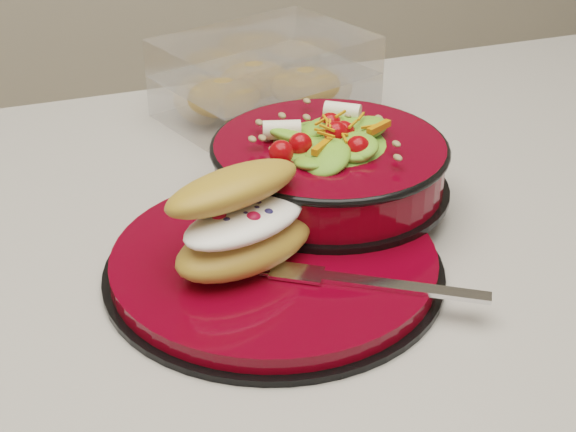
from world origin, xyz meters
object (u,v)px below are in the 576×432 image
object	(u,v)px
croissant	(242,220)
pastry_box	(264,79)
dinner_plate	(275,262)
fork	(370,283)
salad_bowl	(329,156)

from	to	relation	value
croissant	pastry_box	xyz separation A→B (m)	(0.13, 0.33, -0.01)
croissant	pastry_box	world-z (taller)	croissant
dinner_plate	fork	xyz separation A→B (m)	(0.05, -0.07, 0.01)
dinner_plate	pastry_box	size ratio (longest dim) A/B	1.07
fork	pastry_box	distance (m)	0.40
croissant	fork	bearing A→B (deg)	-60.68
salad_bowl	fork	bearing A→B (deg)	-100.67
dinner_plate	croissant	xyz separation A→B (m)	(-0.03, -0.00, 0.05)
salad_bowl	pastry_box	distance (m)	0.24
croissant	fork	world-z (taller)	croissant
fork	dinner_plate	bearing A→B (deg)	70.96
pastry_box	salad_bowl	bearing A→B (deg)	-112.23
salad_bowl	croissant	world-z (taller)	salad_bowl
croissant	pastry_box	bearing A→B (deg)	48.03
salad_bowl	pastry_box	bearing A→B (deg)	85.68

